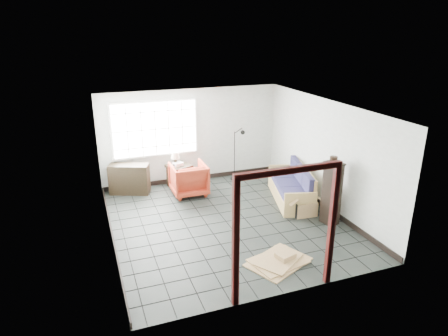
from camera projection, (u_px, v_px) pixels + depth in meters
name	position (u px, v px, depth m)	size (l,w,h in m)	color
ground	(226.00, 221.00, 9.01)	(5.50, 5.50, 0.00)	black
room_shell	(226.00, 150.00, 8.48)	(5.02, 5.52, 2.61)	#B3B7B0
window_panel	(155.00, 129.00, 10.54)	(2.32, 0.08, 1.52)	silver
doorway_trim	(287.00, 217.00, 6.16)	(1.80, 0.08, 2.20)	#370D0C
futon_sofa	(293.00, 188.00, 10.03)	(1.28, 2.13, 0.89)	#AD8C4E
armchair	(189.00, 177.00, 10.35)	(0.89, 0.83, 0.91)	maroon
side_table	(179.00, 169.00, 10.81)	(0.73, 0.73, 0.62)	black
table_lamp	(175.00, 156.00, 10.72)	(0.28, 0.28, 0.36)	black
projector	(178.00, 164.00, 10.71)	(0.31, 0.28, 0.09)	silver
floor_lamp	(238.00, 152.00, 11.26)	(0.44, 0.28, 1.50)	black
console_shelf	(129.00, 179.00, 10.42)	(1.09, 0.74, 0.79)	black
tall_shelf	(332.00, 193.00, 8.72)	(0.37, 0.44, 1.43)	black
pot	(334.00, 159.00, 8.48)	(0.20, 0.20, 0.12)	black
open_box	(304.00, 207.00, 9.30)	(0.88, 0.47, 0.48)	#987249
cardboard_pile	(279.00, 260.00, 7.44)	(1.35, 1.19, 0.16)	#987249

